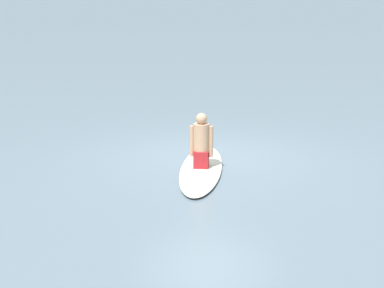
# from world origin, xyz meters

# --- Properties ---
(ground_plane) EXTENTS (400.00, 400.00, 0.00)m
(ground_plane) POSITION_xyz_m (0.00, 0.00, 0.00)
(ground_plane) COLOR slate
(surfboard) EXTENTS (2.96, 2.70, 0.09)m
(surfboard) POSITION_xyz_m (0.77, 0.55, 0.05)
(surfboard) COLOR silver
(surfboard) RESTS_ON ground
(person_paddler) EXTENTS (0.43, 0.42, 1.01)m
(person_paddler) POSITION_xyz_m (0.77, 0.55, 0.55)
(person_paddler) COLOR #A51E23
(person_paddler) RESTS_ON surfboard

